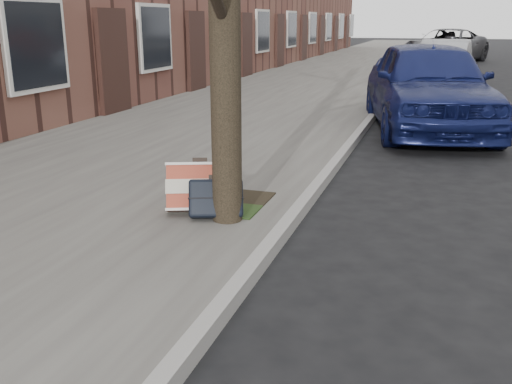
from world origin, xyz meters
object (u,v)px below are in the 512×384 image
(car_near_mid, at_px, (443,62))
(suitcase_navy, at_px, (216,198))
(car_near_front, at_px, (428,85))
(suitcase_red, at_px, (200,188))

(car_near_mid, bearing_deg, suitcase_navy, -92.17)
(suitcase_navy, bearing_deg, car_near_front, 53.60)
(suitcase_navy, relative_size, car_near_mid, 0.13)
(suitcase_red, xyz_separation_m, car_near_mid, (2.06, 13.82, 0.29))
(suitcase_red, bearing_deg, suitcase_navy, -50.97)
(suitcase_navy, xyz_separation_m, car_near_mid, (1.85, 13.94, 0.34))
(suitcase_red, xyz_separation_m, car_near_front, (1.86, 5.72, 0.43))
(car_near_front, distance_m, car_near_mid, 8.11)
(suitcase_navy, xyz_separation_m, car_near_front, (1.65, 5.84, 0.48))
(car_near_front, bearing_deg, suitcase_navy, -117.95)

